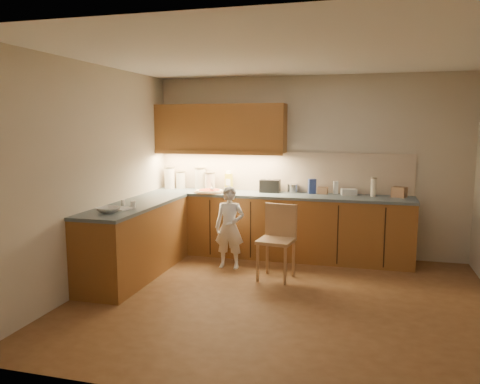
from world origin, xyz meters
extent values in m
plane|color=brown|center=(0.00, 0.00, 0.00)|extent=(4.50, 4.50, 0.00)
cube|color=beige|center=(0.00, 2.00, 1.30)|extent=(4.50, 0.04, 2.60)
cube|color=beige|center=(0.00, -2.00, 1.30)|extent=(4.50, 0.04, 2.60)
cube|color=beige|center=(-2.25, 0.00, 1.30)|extent=(0.04, 4.00, 2.60)
cube|color=white|center=(0.00, 0.00, 2.60)|extent=(4.50, 4.00, 0.04)
cube|color=brown|center=(-0.38, 1.70, 0.44)|extent=(3.75, 0.60, 0.88)
cube|color=brown|center=(-1.95, 0.40, 0.44)|extent=(0.60, 2.00, 0.88)
cube|color=#445662|center=(-0.37, 1.70, 0.90)|extent=(3.77, 0.62, 0.04)
cube|color=#445662|center=(-1.95, 0.40, 0.90)|extent=(0.62, 2.02, 0.04)
cube|color=black|center=(-1.90, 1.40, 0.44)|extent=(0.02, 0.01, 0.80)
cube|color=black|center=(-1.30, 1.40, 0.44)|extent=(0.02, 0.01, 0.80)
cube|color=black|center=(-0.70, 1.40, 0.44)|extent=(0.02, 0.01, 0.80)
cube|color=black|center=(-0.10, 1.40, 0.44)|extent=(0.02, 0.01, 0.80)
cube|color=black|center=(0.50, 1.40, 0.44)|extent=(0.02, 0.01, 0.80)
cube|color=black|center=(1.10, 1.40, 0.44)|extent=(0.02, 0.01, 0.80)
cube|color=beige|center=(-0.38, 1.99, 1.21)|extent=(3.75, 0.02, 0.58)
cube|color=brown|center=(-1.27, 1.82, 1.85)|extent=(1.95, 0.35, 0.70)
cube|color=brown|center=(-1.27, 1.65, 1.50)|extent=(1.95, 0.02, 0.06)
cylinder|color=#A47E52|center=(-1.36, 1.57, 0.93)|extent=(0.44, 0.44, 0.02)
cylinder|color=beige|center=(-1.36, 1.57, 0.95)|extent=(0.39, 0.39, 0.02)
cylinder|color=#B22E17|center=(-1.36, 1.57, 0.96)|extent=(0.31, 0.31, 0.01)
sphere|color=white|center=(-1.31, 1.53, 0.98)|extent=(0.06, 0.06, 0.06)
cylinder|color=white|center=(-1.27, 1.48, 1.01)|extent=(0.05, 0.10, 0.18)
imported|color=white|center=(-0.89, 1.01, 0.55)|extent=(0.40, 0.27, 1.09)
cylinder|color=tan|center=(-0.40, 0.55, 0.23)|extent=(0.04, 0.04, 0.46)
cylinder|color=tan|center=(-0.06, 0.50, 0.23)|extent=(0.04, 0.04, 0.46)
cylinder|color=tan|center=(-0.36, 0.90, 0.23)|extent=(0.04, 0.04, 0.46)
cylinder|color=tan|center=(-0.01, 0.85, 0.23)|extent=(0.04, 0.04, 0.46)
cube|color=tan|center=(-0.21, 0.70, 0.48)|extent=(0.46, 0.46, 0.04)
cube|color=tan|center=(-0.18, 0.88, 0.71)|extent=(0.41, 0.09, 0.41)
imported|color=white|center=(-1.95, -0.22, 0.95)|extent=(0.29, 0.29, 0.06)
cylinder|color=white|center=(-2.10, 1.83, 1.08)|extent=(0.16, 0.16, 0.32)
cylinder|color=#9C9375|center=(-2.10, 1.83, 1.25)|extent=(0.17, 0.17, 0.02)
cylinder|color=white|center=(-1.94, 1.89, 1.04)|extent=(0.14, 0.14, 0.25)
cylinder|color=gray|center=(-1.94, 1.89, 1.18)|extent=(0.15, 0.15, 0.02)
cylinder|color=silver|center=(-1.62, 1.90, 1.08)|extent=(0.17, 0.17, 0.31)
cylinder|color=gray|center=(-1.62, 1.90, 1.24)|extent=(0.18, 0.18, 0.02)
cylinder|color=beige|center=(-1.45, 1.84, 1.05)|extent=(0.16, 0.16, 0.25)
cylinder|color=gray|center=(-1.45, 1.84, 1.18)|extent=(0.17, 0.17, 0.02)
cube|color=gold|center=(-1.16, 1.89, 1.05)|extent=(0.11, 0.09, 0.25)
cube|color=white|center=(-1.16, 1.89, 1.19)|extent=(0.07, 0.06, 0.04)
cube|color=black|center=(-0.51, 1.82, 1.01)|extent=(0.29, 0.17, 0.19)
cube|color=#B9B9BE|center=(-0.55, 1.82, 1.11)|extent=(0.03, 0.12, 0.00)
cube|color=#B9B9BE|center=(-0.48, 1.82, 1.11)|extent=(0.03, 0.12, 0.00)
cylinder|color=silver|center=(-0.19, 1.89, 0.98)|extent=(0.16, 0.16, 0.12)
cylinder|color=silver|center=(-0.19, 1.89, 1.04)|extent=(0.17, 0.17, 0.01)
cube|color=#304591|center=(0.10, 1.86, 1.03)|extent=(0.12, 0.11, 0.21)
cube|color=#A67A59|center=(0.25, 1.86, 0.97)|extent=(0.15, 0.11, 0.10)
cube|color=white|center=(0.42, 1.91, 1.01)|extent=(0.08, 0.08, 0.18)
cube|color=white|center=(0.61, 1.86, 0.96)|extent=(0.24, 0.19, 0.08)
cylinder|color=white|center=(0.94, 1.82, 1.04)|extent=(0.08, 0.08, 0.24)
cylinder|color=gray|center=(0.94, 1.82, 1.17)|extent=(0.08, 0.08, 0.02)
cube|color=#A57A58|center=(1.28, 1.82, 0.99)|extent=(0.22, 0.20, 0.14)
cube|color=white|center=(-1.96, -0.02, 0.93)|extent=(0.30, 0.24, 0.02)
cylinder|color=white|center=(-2.03, 0.24, 0.96)|extent=(0.06, 0.06, 0.07)
cylinder|color=white|center=(-1.82, 0.12, 0.96)|extent=(0.08, 0.08, 0.08)
camera|label=1|loc=(0.82, -4.83, 1.89)|focal=35.00mm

